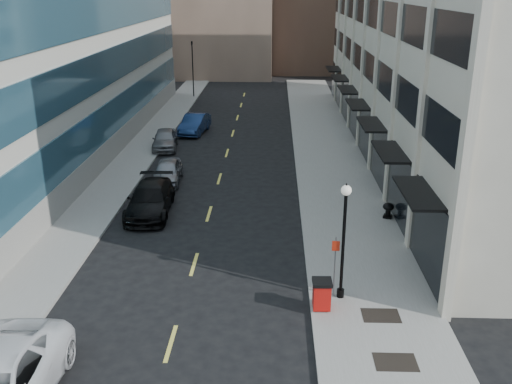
# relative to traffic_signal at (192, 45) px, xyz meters

# --- Properties ---
(ground) EXTENTS (160.00, 160.00, 0.00)m
(ground) POSITION_rel_traffic_signal_xyz_m (5.50, -48.00, -5.72)
(ground) COLOR black
(ground) RESTS_ON ground
(sidewalk_right) EXTENTS (5.00, 80.00, 0.15)m
(sidewalk_right) POSITION_rel_traffic_signal_xyz_m (13.00, -28.00, -5.64)
(sidewalk_right) COLOR gray
(sidewalk_right) RESTS_ON ground
(sidewalk_left) EXTENTS (3.00, 80.00, 0.15)m
(sidewalk_left) POSITION_rel_traffic_signal_xyz_m (-1.00, -28.00, -5.64)
(sidewalk_left) COLOR gray
(sidewalk_left) RESTS_ON ground
(building_right) EXTENTS (15.30, 46.50, 18.25)m
(building_right) POSITION_rel_traffic_signal_xyz_m (22.44, -21.01, 3.28)
(building_right) COLOR beige
(building_right) RESTS_ON ground
(building_left) EXTENTS (16.14, 46.00, 20.00)m
(building_left) POSITION_rel_traffic_signal_xyz_m (-10.45, -21.00, 4.27)
(building_left) COLOR beige
(building_left) RESTS_ON ground
(grate_mid) EXTENTS (1.40, 1.00, 0.01)m
(grate_mid) POSITION_rel_traffic_signal_xyz_m (13.10, -47.00, -5.56)
(grate_mid) COLOR black
(grate_mid) RESTS_ON sidewalk_right
(grate_far) EXTENTS (1.40, 1.00, 0.01)m
(grate_far) POSITION_rel_traffic_signal_xyz_m (13.10, -44.20, -5.56)
(grate_far) COLOR black
(grate_far) RESTS_ON sidewalk_right
(road_centerline) EXTENTS (0.15, 68.20, 0.01)m
(road_centerline) POSITION_rel_traffic_signal_xyz_m (5.50, -31.00, -5.71)
(road_centerline) COLOR #D8CC4C
(road_centerline) RESTS_ON ground
(traffic_signal) EXTENTS (0.66, 0.66, 6.98)m
(traffic_signal) POSITION_rel_traffic_signal_xyz_m (0.00, 0.00, 0.00)
(traffic_signal) COLOR black
(traffic_signal) RESTS_ON ground
(car_black_pickup) EXTENTS (2.51, 5.63, 1.60)m
(car_black_pickup) POSITION_rel_traffic_signal_xyz_m (2.30, -34.00, -4.92)
(car_black_pickup) COLOR black
(car_black_pickup) RESTS_ON ground
(car_silver_sedan) EXTENTS (1.89, 4.26, 1.43)m
(car_silver_sedan) POSITION_rel_traffic_signal_xyz_m (2.30, -28.80, -5.01)
(car_silver_sedan) COLOR gray
(car_silver_sedan) RESTS_ON ground
(car_blue_sedan) EXTENTS (2.31, 5.01, 1.59)m
(car_blue_sedan) POSITION_rel_traffic_signal_xyz_m (2.30, -16.03, -4.92)
(car_blue_sedan) COLOR navy
(car_blue_sedan) RESTS_ON ground
(car_grey_sedan) EXTENTS (2.25, 4.59, 1.51)m
(car_grey_sedan) POSITION_rel_traffic_signal_xyz_m (0.70, -21.00, -4.96)
(car_grey_sedan) COLOR slate
(car_grey_sedan) RESTS_ON ground
(trash_bin) EXTENTS (0.75, 0.83, 1.19)m
(trash_bin) POSITION_rel_traffic_signal_xyz_m (10.90, -43.76, -4.93)
(trash_bin) COLOR #AC100B
(trash_bin) RESTS_ON sidewalk_right
(lamppost) EXTENTS (0.40, 0.40, 4.80)m
(lamppost) POSITION_rel_traffic_signal_xyz_m (11.72, -42.86, -2.75)
(lamppost) COLOR black
(lamppost) RESTS_ON sidewalk_right
(sign_post) EXTENTS (0.30, 0.06, 2.56)m
(sign_post) POSITION_rel_traffic_signal_xyz_m (11.45, -42.79, -3.93)
(sign_post) COLOR slate
(sign_post) RESTS_ON sidewalk_right
(urn_planter) EXTENTS (0.60, 0.60, 0.83)m
(urn_planter) POSITION_rel_traffic_signal_xyz_m (15.10, -34.57, -5.06)
(urn_planter) COLOR black
(urn_planter) RESTS_ON sidewalk_right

